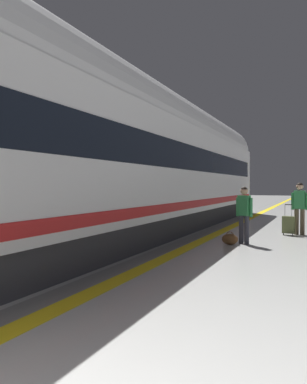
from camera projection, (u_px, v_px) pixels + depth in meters
safety_line_strip at (205, 239)px, 10.90m from camera, size 0.36×80.00×0.01m
tactile_edge_band at (195, 238)px, 11.03m from camera, size 0.61×80.00×0.01m
high_speed_train at (108, 153)px, 9.85m from camera, size 2.94×28.54×4.97m
passenger_near at (244, 211)px, 10.02m from camera, size 0.47×0.28×1.58m
duffel_bag_near at (230, 239)px, 9.89m from camera, size 0.44×0.26×0.36m
passenger_mid at (300, 205)px, 11.87m from camera, size 0.53×0.24×1.71m
suitcase_mid at (288, 225)px, 11.81m from camera, size 0.39×0.26×1.00m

